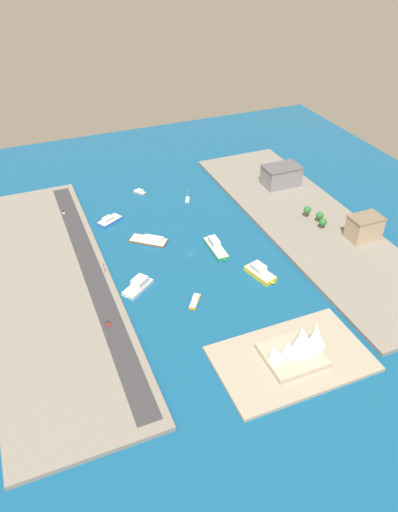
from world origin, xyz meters
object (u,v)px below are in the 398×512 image
Objects in this scene: ferry_green_doubledeck at (215,246)px; catamaran_blue at (109,220)px; yacht_sleek_gray at (140,192)px; pickup_red at (108,323)px; water_taxi_orange at (195,301)px; apartment_midrise_tan at (364,227)px; barge_flat_brown at (150,240)px; ferry_yellow_fast at (260,272)px; warehouse_low_gray at (281,176)px; van_white at (63,212)px; ferry_white_commuter at (138,285)px; opera_landmark at (298,345)px; traffic_light_waterfront at (104,267)px; sailboat_small_white at (187,199)px.

ferry_green_doubledeck is 81.35m from catamaran_blue.
pickup_red is (58.48, 136.24, 2.20)m from yacht_sleek_gray.
apartment_midrise_tan is (-126.35, -15.02, 9.43)m from water_taxi_orange.
ferry_green_doubledeck is (-37.19, 24.09, 0.82)m from barge_flat_brown.
pickup_red is at bearing 5.31° from ferry_yellow_fast.
catamaran_blue is 138.39m from warehouse_low_gray.
barge_flat_brown is 1.30× the size of catamaran_blue.
yacht_sleek_gray is 61.75m from van_white.
ferry_white_commuter is (20.96, 43.61, 0.97)m from barge_flat_brown.
apartment_midrise_tan is at bearing 149.59° from catamaran_blue.
yacht_sleek_gray is at bearing -93.47° from water_taxi_orange.
ferry_yellow_fast is at bearing 5.05° from apartment_midrise_tan.
ferry_white_commuter is 1.66× the size of water_taxi_orange.
water_taxi_orange is at bearing 9.80° from ferry_yellow_fast.
ferry_green_doubledeck is at bearing -90.90° from opera_landmark.
apartment_midrise_tan is 170.10m from traffic_light_waterfront.
ferry_white_commuter is at bearing -133.69° from pickup_red.
catamaran_blue is (62.32, 7.55, 0.55)m from sailboat_small_white.
apartment_midrise_tan is (-152.26, 9.49, 8.42)m from ferry_white_commuter.
opera_landmark reaches higher than barge_flat_brown.
ferry_green_doubledeck reaches higher than barge_flat_brown.
water_taxi_orange is (32.24, 44.02, -0.86)m from ferry_green_doubledeck.
ferry_white_commuter reaches higher than catamaran_blue.
sailboat_small_white reaches higher than catamaran_blue.
ferry_green_doubledeck is 102.56m from opera_landmark.
barge_flat_brown is at bearing 44.31° from sailboat_small_white.
traffic_light_waterfront is at bearing 34.19° from barge_flat_brown.
van_white is at bearing -89.06° from pickup_red.
pickup_red is at bearing 51.47° from sailboat_small_white.
traffic_light_waterfront is at bearing -22.22° from ferry_yellow_fast.
opera_landmark reaches higher than warehouse_low_gray.
water_taxi_orange is 2.98× the size of van_white.
apartment_midrise_tan is 87.93m from warehouse_low_gray.
ferry_white_commuter is at bearing 18.56° from ferry_green_doubledeck.
apartment_midrise_tan reaches higher than warehouse_low_gray.
traffic_light_waterfront reaches higher than ferry_yellow_fast.
sailboat_small_white is 0.31× the size of opera_landmark.
opera_landmark reaches higher than ferry_green_doubledeck.
catamaran_blue is at bearing -91.60° from ferry_white_commuter.
pickup_red reaches higher than van_white.
apartment_midrise_tan is at bearing -142.58° from opera_landmark.
opera_landmark is at bearing 124.35° from ferry_white_commuter.
sailboat_small_white is at bearing -47.46° from apartment_midrise_tan.
water_taxi_orange is at bearing 102.95° from catamaran_blue.
sailboat_small_white is 142.75m from pickup_red.
ferry_white_commuter is at bearing -55.65° from opera_landmark.
sailboat_small_white is at bearing 141.05° from yacht_sleek_gray.
warehouse_low_gray is (-106.21, 33.09, 9.11)m from yacht_sleek_gray.
yacht_sleek_gray is at bearing -118.33° from traffic_light_waterfront.
sailboat_small_white reaches higher than ferry_green_doubledeck.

